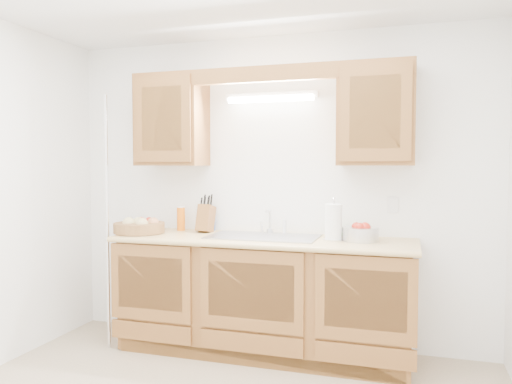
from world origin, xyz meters
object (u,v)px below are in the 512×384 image
(knife_block, at_px, (206,218))
(fruit_basket, at_px, (139,226))
(paper_towel, at_px, (334,222))
(apple_bowl, at_px, (361,233))

(knife_block, bearing_deg, fruit_basket, -151.56)
(paper_towel, xyz_separation_m, apple_bowl, (0.20, 0.02, -0.07))
(paper_towel, relative_size, apple_bowl, 1.01)
(fruit_basket, height_order, apple_bowl, apple_bowl)
(paper_towel, bearing_deg, fruit_basket, -177.29)
(fruit_basket, relative_size, apple_bowl, 1.51)
(fruit_basket, bearing_deg, knife_block, 24.60)
(knife_block, distance_m, paper_towel, 1.09)
(paper_towel, distance_m, apple_bowl, 0.21)
(knife_block, relative_size, apple_bowl, 1.04)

